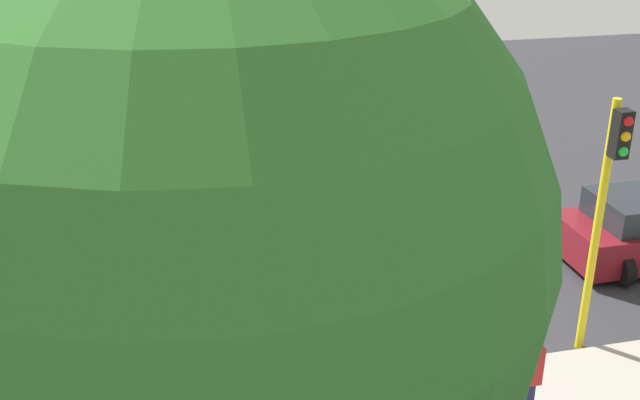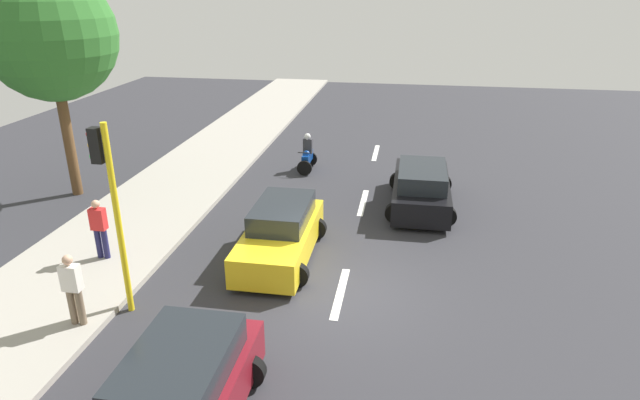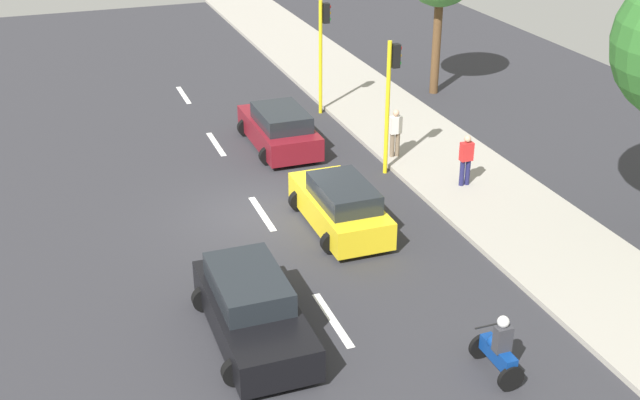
{
  "view_description": "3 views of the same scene",
  "coord_description": "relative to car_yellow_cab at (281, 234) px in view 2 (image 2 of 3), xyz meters",
  "views": [
    {
      "loc": [
        14.82,
        -5.5,
        7.71
      ],
      "look_at": [
        -0.46,
        -1.9,
        0.97
      ],
      "focal_mm": 43.28,
      "sensor_mm": 36.0,
      "label": 1
    },
    {
      "loc": [
        -1.44,
        11.51,
        7.17
      ],
      "look_at": [
        1.0,
        -2.87,
        1.28
      ],
      "focal_mm": 30.45,
      "sensor_mm": 36.0,
      "label": 2
    },
    {
      "loc": [
        -5.78,
        -21.04,
        10.98
      ],
      "look_at": [
        0.91,
        -2.61,
        1.5
      ],
      "focal_mm": 45.3,
      "sensor_mm": 36.0,
      "label": 3
    }
  ],
  "objects": [
    {
      "name": "pedestrian_near_signal",
      "position": [
        3.61,
        4.07,
        0.35
      ],
      "size": [
        0.4,
        0.24,
        1.69
      ],
      "color": "#72604C",
      "rests_on": "sidewalk"
    },
    {
      "name": "lane_stripe_north",
      "position": [
        -1.89,
        -4.37,
        -0.7
      ],
      "size": [
        0.2,
        2.4,
        0.01
      ],
      "primitive_type": "cube",
      "color": "white",
      "rests_on": "ground"
    },
    {
      "name": "motorcycle",
      "position": [
        0.69,
        -7.5,
        -0.07
      ],
      "size": [
        0.6,
        1.3,
        1.53
      ],
      "color": "black",
      "rests_on": "ground"
    },
    {
      "name": "pedestrian_by_tree",
      "position": [
        4.71,
        1.13,
        0.35
      ],
      "size": [
        0.4,
        0.24,
        1.69
      ],
      "color": "#1E1E4C",
      "rests_on": "sidewalk"
    },
    {
      "name": "ground_plane",
      "position": [
        -1.89,
        1.63,
        -0.76
      ],
      "size": [
        40.0,
        60.0,
        0.1
      ],
      "primitive_type": "cube",
      "color": "#2D2D33"
    },
    {
      "name": "lane_stripe_mid",
      "position": [
        -1.89,
        1.63,
        -0.7
      ],
      "size": [
        0.2,
        2.4,
        0.01
      ],
      "primitive_type": "cube",
      "color": "white",
      "rests_on": "ground"
    },
    {
      "name": "lane_stripe_far_north",
      "position": [
        -1.89,
        -10.37,
        -0.7
      ],
      "size": [
        0.2,
        2.4,
        0.01
      ],
      "primitive_type": "cube",
      "color": "white",
      "rests_on": "ground"
    },
    {
      "name": "car_yellow_cab",
      "position": [
        0.0,
        0.0,
        0.0
      ],
      "size": [
        2.13,
        4.25,
        1.52
      ],
      "color": "yellow",
      "rests_on": "ground"
    },
    {
      "name": "sidewalk",
      "position": [
        5.11,
        1.63,
        -0.64
      ],
      "size": [
        4.0,
        60.0,
        0.15
      ],
      "primitive_type": "cube",
      "color": "#9E998E",
      "rests_on": "ground"
    },
    {
      "name": "car_black",
      "position": [
        -3.84,
        -4.32,
        0.0
      ],
      "size": [
        2.25,
        4.55,
        1.52
      ],
      "color": "black",
      "rests_on": "ground"
    },
    {
      "name": "traffic_light_midblock",
      "position": [
        2.96,
        3.18,
        2.22
      ],
      "size": [
        0.49,
        0.24,
        4.5
      ],
      "color": "yellow",
      "rests_on": "ground"
    },
    {
      "name": "street_tree_center",
      "position": [
        8.43,
        -3.51,
        4.82
      ],
      "size": [
        4.3,
        4.3,
        7.7
      ],
      "color": "brown",
      "rests_on": "ground"
    }
  ]
}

